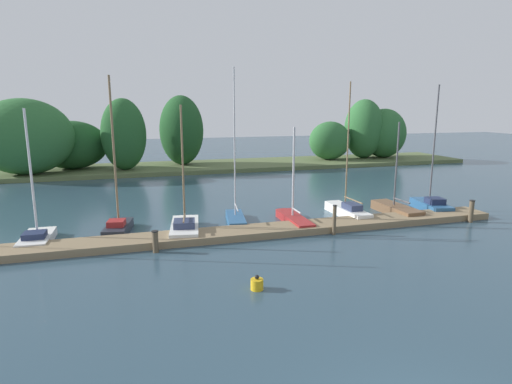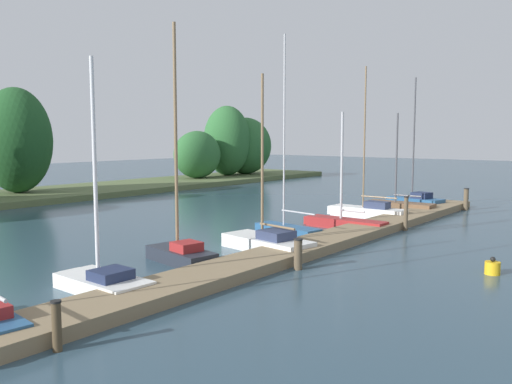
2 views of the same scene
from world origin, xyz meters
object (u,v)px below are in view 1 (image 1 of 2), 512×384
(sailboat_2, at_px, (118,223))
(mooring_piling_2, at_px, (334,220))
(sailboat_1, at_px, (37,236))
(sailboat_6, at_px, (347,209))
(sailboat_5, at_px, (293,218))
(mooring_piling_1, at_px, (155,241))
(mooring_piling_3, at_px, (471,211))
(sailboat_7, at_px, (395,208))
(sailboat_4, at_px, (235,216))
(channel_buoy_0, at_px, (257,284))
(sailboat_3, at_px, (185,226))
(sailboat_8, at_px, (430,204))

(sailboat_2, relative_size, mooring_piling_2, 5.14)
(sailboat_1, bearing_deg, sailboat_6, -87.79)
(sailboat_5, bearing_deg, sailboat_1, 89.75)
(mooring_piling_1, distance_m, mooring_piling_3, 17.21)
(sailboat_6, bearing_deg, sailboat_7, -98.01)
(sailboat_4, xyz_separation_m, mooring_piling_3, (12.66, -3.64, 0.28))
(sailboat_4, height_order, sailboat_7, sailboat_4)
(mooring_piling_3, bearing_deg, sailboat_5, 165.13)
(sailboat_4, relative_size, mooring_piling_3, 6.64)
(sailboat_1, bearing_deg, mooring_piling_1, -117.57)
(sailboat_2, bearing_deg, sailboat_5, -86.38)
(sailboat_4, relative_size, sailboat_6, 1.08)
(sailboat_1, xyz_separation_m, sailboat_2, (3.65, 0.79, 0.11))
(sailboat_6, distance_m, mooring_piling_2, 3.98)
(mooring_piling_1, xyz_separation_m, mooring_piling_3, (17.21, 0.09, 0.14))
(sailboat_7, xyz_separation_m, channel_buoy_0, (-11.03, -7.93, -0.12))
(sailboat_1, xyz_separation_m, sailboat_3, (6.91, -0.32, 0.00))
(sailboat_1, distance_m, sailboat_4, 9.91)
(sailboat_5, height_order, mooring_piling_1, sailboat_5)
(mooring_piling_2, distance_m, mooring_piling_3, 8.40)
(sailboat_6, bearing_deg, sailboat_5, 98.76)
(sailboat_1, relative_size, sailboat_7, 1.15)
(sailboat_1, distance_m, sailboat_5, 12.90)
(sailboat_2, height_order, channel_buoy_0, sailboat_2)
(sailboat_6, bearing_deg, sailboat_2, 87.05)
(sailboat_5, relative_size, sailboat_6, 0.68)
(sailboat_8, bearing_deg, sailboat_7, 100.57)
(sailboat_6, bearing_deg, sailboat_4, 84.83)
(sailboat_4, bearing_deg, channel_buoy_0, 179.93)
(sailboat_1, height_order, sailboat_3, sailboat_3)
(sailboat_4, bearing_deg, sailboat_3, 120.79)
(sailboat_6, bearing_deg, channel_buoy_0, 134.61)
(sailboat_5, distance_m, sailboat_8, 9.27)
(sailboat_1, distance_m, sailboat_8, 22.16)
(sailboat_3, bearing_deg, sailboat_1, 95.88)
(sailboat_5, distance_m, sailboat_6, 3.69)
(sailboat_1, relative_size, sailboat_5, 1.19)
(sailboat_4, relative_size, sailboat_8, 1.10)
(sailboat_2, distance_m, channel_buoy_0, 9.92)
(sailboat_1, bearing_deg, mooring_piling_2, -100.16)
(mooring_piling_2, height_order, mooring_piling_3, mooring_piling_2)
(sailboat_1, distance_m, sailboat_7, 19.57)
(sailboat_3, relative_size, sailboat_4, 0.77)
(sailboat_3, bearing_deg, sailboat_2, 79.70)
(sailboat_3, xyz_separation_m, sailboat_8, (15.25, 0.47, 0.06))
(sailboat_5, xyz_separation_m, mooring_piling_2, (1.23, -2.50, 0.45))
(sailboat_8, xyz_separation_m, mooring_piling_1, (-16.85, -3.00, 0.09))
(sailboat_4, bearing_deg, sailboat_6, -85.19)
(sailboat_5, bearing_deg, mooring_piling_3, -104.22)
(sailboat_6, relative_size, mooring_piling_2, 5.06)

